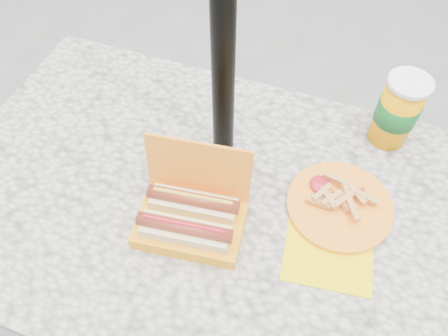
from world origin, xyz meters
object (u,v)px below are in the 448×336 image
(umbrella_pole, at_px, (223,24))
(hotdog_box, at_px, (191,217))
(soda_cup, at_px, (398,111))
(fries_plate, at_px, (338,207))

(umbrella_pole, xyz_separation_m, hotdog_box, (0.01, -0.24, -0.31))
(hotdog_box, height_order, soda_cup, soda_cup)
(umbrella_pole, height_order, hotdog_box, umbrella_pole)
(umbrella_pole, distance_m, hotdog_box, 0.39)
(fries_plate, bearing_deg, soda_cup, 73.78)
(hotdog_box, bearing_deg, umbrella_pole, 86.32)
(hotdog_box, height_order, fries_plate, hotdog_box)
(hotdog_box, xyz_separation_m, soda_cup, (0.36, 0.40, 0.05))
(umbrella_pole, height_order, soda_cup, umbrella_pole)
(umbrella_pole, xyz_separation_m, fries_plate, (0.30, -0.09, -0.34))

